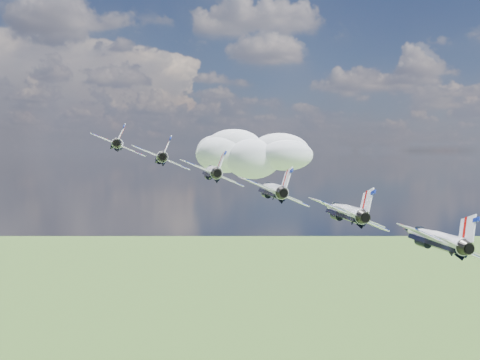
{
  "coord_description": "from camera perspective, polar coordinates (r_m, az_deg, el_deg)",
  "views": [
    {
      "loc": [
        -14.82,
        -72.08,
        159.61
      ],
      "look_at": [
        -4.69,
        13.2,
        154.92
      ],
      "focal_mm": 40.0,
      "sensor_mm": 36.0,
      "label": 1
    }
  ],
  "objects": [
    {
      "name": "jet_2",
      "position": [
        90.07,
        -3.06,
        0.91
      ],
      "size": [
        12.4,
        16.29,
        8.52
      ],
      "primitive_type": null,
      "rotation": [
        0.0,
        0.41,
        0.05
      ],
      "color": "white"
    },
    {
      "name": "jet_5",
      "position": [
        70.99,
        19.86,
        -5.81
      ],
      "size": [
        12.4,
        16.29,
        8.52
      ],
      "primitive_type": null,
      "rotation": [
        0.0,
        0.41,
        0.05
      ],
      "color": "white"
    },
    {
      "name": "cloud_far",
      "position": [
        300.41,
        0.64,
        3.28
      ],
      "size": [
        61.4,
        48.24,
        24.12
      ],
      "primitive_type": "ellipsoid",
      "color": "white"
    },
    {
      "name": "jet_3",
      "position": [
        82.25,
        3.35,
        -1.0
      ],
      "size": [
        12.4,
        16.29,
        8.52
      ],
      "primitive_type": null,
      "rotation": [
        0.0,
        0.41,
        0.05
      ],
      "color": "white"
    },
    {
      "name": "jet_4",
      "position": [
        75.77,
        10.97,
        -3.26
      ],
      "size": [
        12.4,
        16.29,
        8.52
      ],
      "primitive_type": null,
      "rotation": [
        0.0,
        0.41,
        0.05
      ],
      "color": "white"
    },
    {
      "name": "jet_1",
      "position": [
        98.91,
        -8.38,
        2.5
      ],
      "size": [
        12.4,
        16.29,
        8.52
      ],
      "primitive_type": null,
      "rotation": [
        0.0,
        0.41,
        0.05
      ],
      "color": "white"
    },
    {
      "name": "jet_0",
      "position": [
        108.53,
        -12.8,
        3.8
      ],
      "size": [
        12.4,
        16.29,
        8.52
      ],
      "primitive_type": null,
      "rotation": [
        0.0,
        0.41,
        0.05
      ],
      "color": "white"
    }
  ]
}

